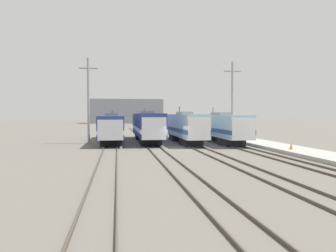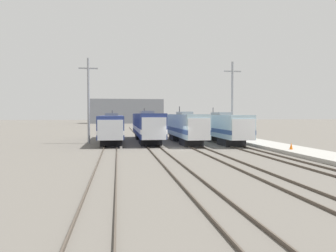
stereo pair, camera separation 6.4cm
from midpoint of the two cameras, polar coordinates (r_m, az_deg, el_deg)
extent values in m
plane|color=#666059|center=(36.68, 1.46, -3.98)|extent=(400.00, 400.00, 0.00)
cube|color=#4C4238|center=(36.12, -11.21, -3.99)|extent=(0.07, 120.00, 0.15)
cube|color=#4C4238|center=(36.09, -8.92, -3.98)|extent=(0.07, 120.00, 0.15)
cube|color=#4C4238|center=(36.24, -3.46, -3.94)|extent=(0.07, 120.00, 0.15)
cube|color=#4C4238|center=(36.40, -1.21, -3.91)|extent=(0.07, 120.00, 0.15)
cube|color=#4C4238|center=(37.02, 4.09, -3.81)|extent=(0.07, 120.00, 0.15)
cube|color=#4C4238|center=(37.36, 6.24, -3.77)|extent=(0.07, 120.00, 0.15)
cube|color=#4C4238|center=(38.40, 11.21, -3.64)|extent=(0.07, 120.00, 0.15)
cube|color=#4C4238|center=(38.91, 13.20, -3.58)|extent=(0.07, 120.00, 0.15)
cube|color=black|center=(41.87, -9.90, -2.61)|extent=(2.62, 4.23, 0.95)
cube|color=black|center=(51.47, -9.70, -1.74)|extent=(2.62, 4.23, 0.95)
cube|color=navy|center=(46.57, -9.81, 0.11)|extent=(3.09, 19.24, 2.70)
cube|color=silver|center=(46.59, -9.80, -0.55)|extent=(3.13, 19.28, 0.49)
cube|color=silver|center=(37.90, -10.02, -0.64)|extent=(2.84, 2.06, 2.29)
cube|color=black|center=(36.93, -10.06, 0.08)|extent=(2.41, 0.08, 0.64)
cube|color=slate|center=(46.55, -9.82, 1.98)|extent=(1.70, 4.81, 0.35)
cylinder|color=#38383D|center=(50.78, -9.74, 2.25)|extent=(0.12, 0.12, 0.81)
cube|color=black|center=(41.83, -3.21, -2.58)|extent=(2.59, 4.19, 0.95)
cube|color=black|center=(51.30, -4.25, -1.73)|extent=(2.59, 4.19, 0.95)
cube|color=navy|center=(46.46, -3.79, 0.32)|extent=(3.04, 19.05, 3.01)
cube|color=silver|center=(46.48, -3.79, -0.42)|extent=(3.08, 19.09, 0.54)
cube|color=silver|center=(38.06, -2.67, -0.40)|extent=(2.80, 2.34, 2.56)
cube|color=black|center=(36.95, -2.49, 0.40)|extent=(2.38, 0.08, 0.72)
cube|color=slate|center=(46.44, -3.79, 2.40)|extent=(1.67, 4.76, 0.35)
cylinder|color=#38383D|center=(50.62, -4.21, 2.64)|extent=(0.12, 0.12, 0.84)
cube|color=#232326|center=(40.52, 3.98, -2.74)|extent=(2.36, 3.59, 0.95)
cube|color=#232326|center=(48.48, 1.84, -1.95)|extent=(2.36, 3.59, 0.95)
cube|color=#9EBCCC|center=(44.39, 2.81, 0.18)|extent=(2.77, 16.32, 2.91)
cube|color=navy|center=(44.41, 2.81, -0.57)|extent=(2.81, 16.36, 0.52)
cube|color=silver|center=(37.52, 4.99, -0.51)|extent=(2.55, 2.41, 2.47)
cube|color=black|center=(36.41, 5.42, 0.27)|extent=(2.17, 0.08, 0.69)
cube|color=gray|center=(44.37, 2.82, 2.28)|extent=(1.52, 4.08, 0.35)
cylinder|color=#38383D|center=(47.89, 1.95, 2.74)|extent=(0.12, 0.12, 1.15)
cube|color=#232326|center=(41.18, 10.84, -2.69)|extent=(2.50, 3.60, 0.95)
cube|color=#232326|center=(48.94, 7.61, -1.93)|extent=(2.50, 3.60, 0.95)
cube|color=#9EBCCC|center=(44.94, 9.10, 0.12)|extent=(2.94, 16.38, 2.82)
cube|color=navy|center=(44.96, 9.10, -0.60)|extent=(2.98, 16.42, 0.51)
cube|color=silver|center=(38.14, 12.45, -0.56)|extent=(2.70, 2.11, 2.40)
cube|color=black|center=(37.21, 13.00, 0.18)|extent=(2.30, 0.08, 0.67)
cube|color=gray|center=(44.91, 9.11, 2.14)|extent=(1.62, 4.09, 0.35)
cylinder|color=#38383D|center=(48.36, 7.80, 2.57)|extent=(0.12, 0.12, 1.08)
cylinder|color=gray|center=(44.49, -13.73, 4.27)|extent=(0.31, 0.31, 11.24)
cube|color=gray|center=(44.87, -13.78, 9.73)|extent=(2.49, 0.16, 0.16)
cylinder|color=gray|center=(47.15, 11.08, 4.16)|extent=(0.31, 0.31, 11.24)
cube|color=gray|center=(47.50, 11.12, 9.32)|extent=(2.49, 0.16, 0.16)
cube|color=#A8A59E|center=(40.30, 17.70, -3.28)|extent=(4.00, 120.00, 0.35)
cone|color=orange|center=(34.99, 20.62, -3.28)|extent=(0.33, 0.33, 0.66)
cube|color=gray|center=(143.53, -7.29, 2.55)|extent=(30.89, 12.26, 10.28)
camera|label=1|loc=(0.03, -90.05, 0.00)|focal=35.00mm
camera|label=2|loc=(0.03, 89.95, 0.00)|focal=35.00mm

